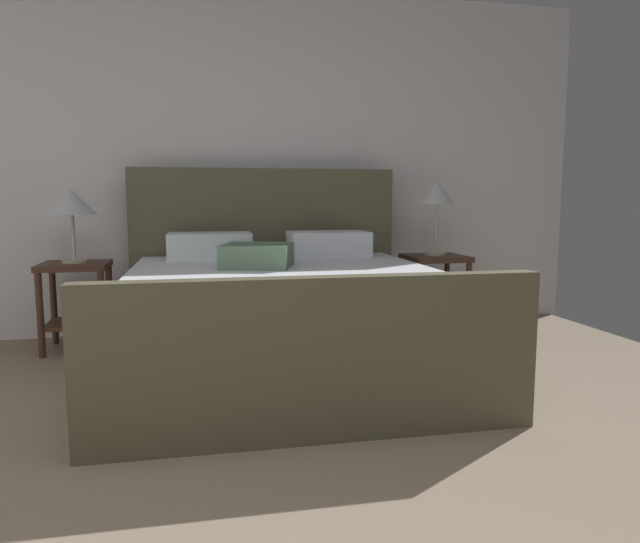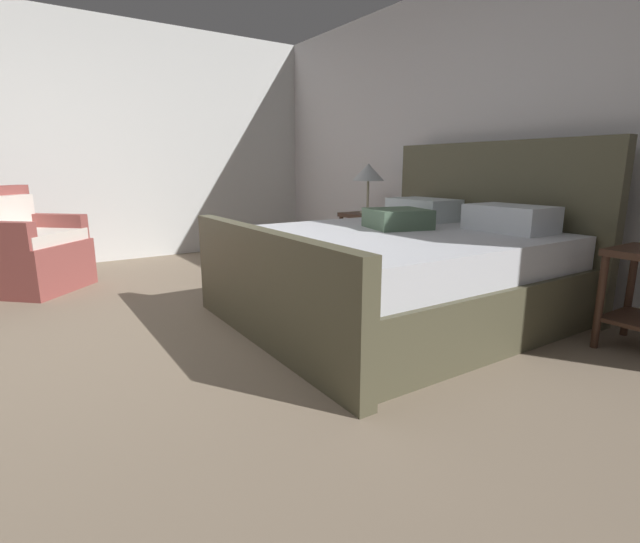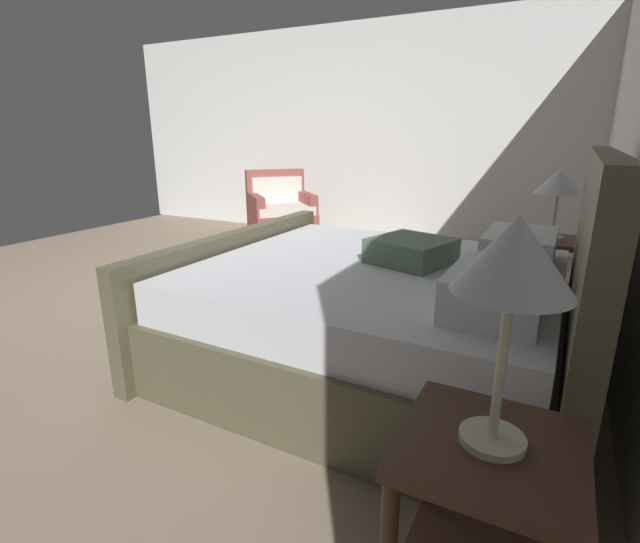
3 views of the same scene
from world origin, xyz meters
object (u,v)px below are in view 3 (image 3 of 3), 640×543
bed (386,312)px  table_lamp_left (559,183)px  table_lamp_right (514,264)px  armchair (281,217)px  nightstand_right (483,507)px  nightstand_left (547,265)px

bed → table_lamp_left: bed is taller
table_lamp_right → table_lamp_left: 2.61m
bed → armchair: (-2.36, -2.19, -0.00)m
nightstand_right → nightstand_left: (-2.61, 0.05, 0.00)m
nightstand_right → armchair: size_ratio=0.59×
table_lamp_left → nightstand_left: bearing=-63.4°
nightstand_right → table_lamp_left: bearing=179.0°
table_lamp_left → armchair: bearing=-109.5°
bed → table_lamp_right: bed is taller
table_lamp_left → armchair: table_lamp_left is taller
nightstand_left → table_lamp_left: (-0.00, 0.00, 0.59)m
table_lamp_right → nightstand_left: size_ratio=0.95×
bed → table_lamp_left: size_ratio=4.38×
bed → table_lamp_left: 1.65m
bed → nightstand_left: 1.52m
nightstand_right → nightstand_left: bearing=179.0°
table_lamp_left → armchair: size_ratio=0.48×
nightstand_right → table_lamp_right: table_lamp_right is taller
nightstand_right → table_lamp_left: table_lamp_left is taller
nightstand_left → table_lamp_left: bearing=116.6°
table_lamp_right → table_lamp_left: table_lamp_right is taller
armchair → nightstand_left: bearing=70.5°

